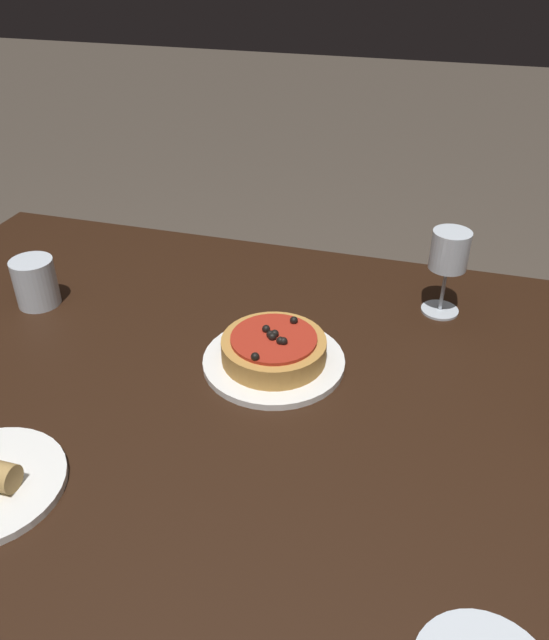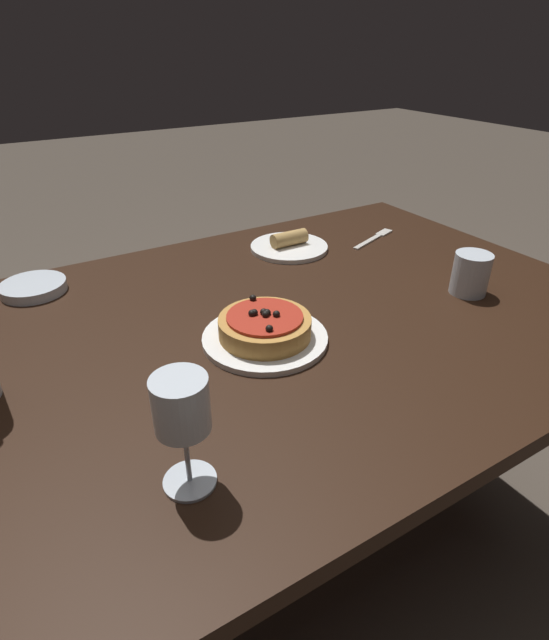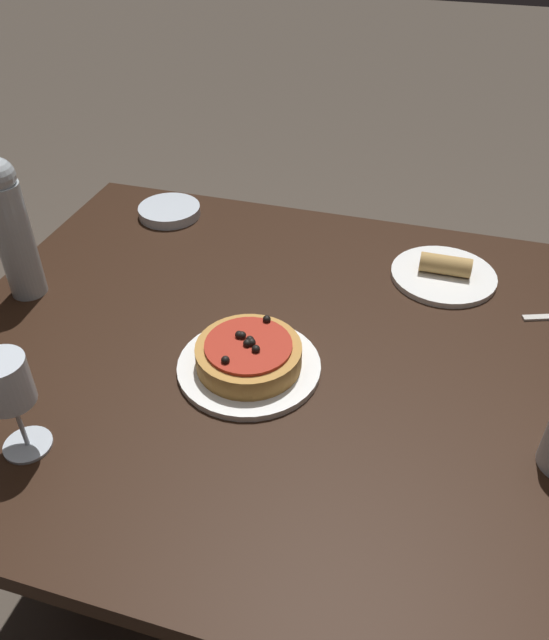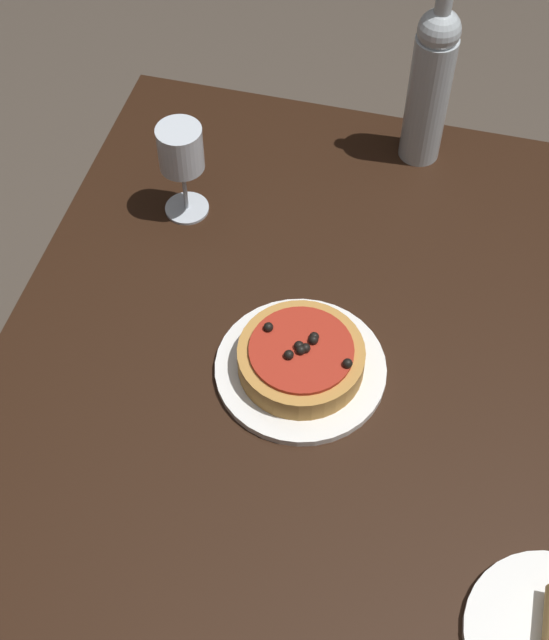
% 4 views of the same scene
% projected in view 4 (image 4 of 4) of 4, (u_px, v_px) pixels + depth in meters
% --- Properties ---
extents(ground_plane, '(14.00, 14.00, 0.00)m').
position_uv_depth(ground_plane, '(310.00, 635.00, 1.80)').
color(ground_plane, '#4C4238').
extents(dining_table, '(1.39, 1.02, 0.76)m').
position_uv_depth(dining_table, '(325.00, 483.00, 1.26)').
color(dining_table, black).
rests_on(dining_table, ground_plane).
extents(dinner_plate, '(0.24, 0.24, 0.01)m').
position_uv_depth(dinner_plate, '(301.00, 369.00, 1.26)').
color(dinner_plate, white).
rests_on(dinner_plate, dining_table).
extents(pizza, '(0.18, 0.18, 0.06)m').
position_uv_depth(pizza, '(301.00, 358.00, 1.24)').
color(pizza, '#BC843D').
rests_on(pizza, dinner_plate).
extents(wine_glass, '(0.07, 0.07, 0.17)m').
position_uv_depth(wine_glass, '(181.00, 153.00, 1.36)').
color(wine_glass, silver).
rests_on(wine_glass, dining_table).
extents(wine_bottle, '(0.07, 0.07, 0.34)m').
position_uv_depth(wine_bottle, '(430.00, 82.00, 1.42)').
color(wine_bottle, '#B2BCC1').
rests_on(wine_bottle, dining_table).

